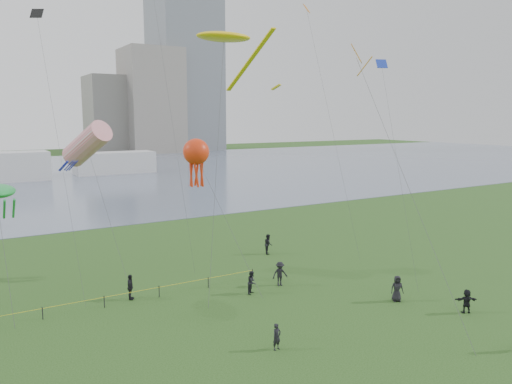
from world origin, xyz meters
TOP-DOWN VIEW (x-y plane):
  - ground_plane at (0.00, 0.00)m, footprint 400.00×400.00m
  - lake at (0.00, 100.00)m, footprint 400.00×120.00m
  - building_mid at (46.00, 162.00)m, footprint 20.00×20.00m
  - building_low at (32.00, 168.00)m, footprint 16.00×18.00m
  - pavilion_right at (14.00, 98.00)m, footprint 18.00×7.00m
  - fence at (-15.73, 14.54)m, footprint 24.07×0.07m
  - spectator_a at (0.64, 11.66)m, footprint 1.08×1.05m
  - spectator_b at (3.43, 12.05)m, footprint 1.35×0.93m
  - spectator_c at (-7.58, 15.11)m, footprint 0.94×1.18m
  - spectator_d at (8.81, 4.93)m, footprint 1.09×0.94m
  - spectator_e at (11.21, 0.95)m, footprint 1.57×1.17m
  - spectator_f at (-2.79, 3.04)m, footprint 0.62×0.47m
  - spectator_g at (7.60, 20.34)m, footprint 1.08×1.17m
  - kite_stingray at (2.18, 18.73)m, footprint 8.08×10.00m
  - kite_windsock at (-8.47, 22.68)m, footprint 4.33×9.61m
  - kite_octopus at (-0.73, 18.38)m, footprint 2.63×9.07m
  - kite_delta at (8.49, 9.00)m, footprint 3.14×13.87m

SIDE VIEW (x-z plane):
  - ground_plane at x=0.00m, z-range 0.00..0.00m
  - lake at x=0.00m, z-range -0.02..0.06m
  - fence at x=-15.73m, z-range 0.03..1.08m
  - spectator_f at x=-2.79m, z-range 0.00..1.55m
  - spectator_e at x=11.21m, z-range 0.00..1.65m
  - spectator_a at x=0.64m, z-range 0.00..1.75m
  - spectator_c at x=-7.58m, z-range 0.00..1.88m
  - spectator_d at x=8.81m, z-range 0.00..1.89m
  - spectator_b at x=3.43m, z-range 0.00..1.93m
  - spectator_g at x=7.60m, z-range 0.00..1.94m
  - pavilion_right at x=14.00m, z-range 0.00..5.00m
  - kite_octopus at x=-0.73m, z-range 4.54..15.96m
  - kite_windsock at x=-8.47m, z-range 4.50..17.45m
  - building_low at x=32.00m, z-range 0.00..28.00m
  - kite_delta at x=8.49m, z-range 7.67..26.18m
  - building_mid at x=46.00m, z-range 0.00..38.00m
  - kite_stingray at x=2.18m, z-range 9.60..29.74m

